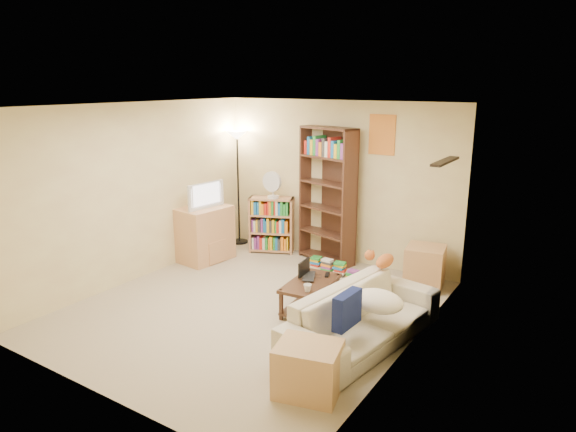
{
  "coord_description": "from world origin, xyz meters",
  "views": [
    {
      "loc": [
        3.61,
        -4.79,
        2.77
      ],
      "look_at": [
        0.08,
        0.71,
        1.05
      ],
      "focal_mm": 32.0,
      "sensor_mm": 36.0,
      "label": 1
    }
  ],
  "objects": [
    {
      "name": "navy_pillow",
      "position": [
        1.58,
        -0.53,
        0.57
      ],
      "size": [
        0.14,
        0.4,
        0.36
      ],
      "primitive_type": "cube",
      "rotation": [
        0.0,
        0.0,
        1.51
      ],
      "color": "#121B4F",
      "rests_on": "sofa"
    },
    {
      "name": "tv_stand",
      "position": [
        -1.7,
        1.04,
        0.43
      ],
      "size": [
        0.67,
        0.87,
        0.86
      ],
      "primitive_type": "cube",
      "rotation": [
        0.0,
        0.0,
        -0.12
      ],
      "color": "tan",
      "rests_on": "ground"
    },
    {
      "name": "room",
      "position": [
        0.0,
        0.01,
        1.62
      ],
      "size": [
        4.5,
        4.54,
        2.52
      ],
      "color": "tan",
      "rests_on": "ground"
    },
    {
      "name": "book_stacks",
      "position": [
        0.32,
        1.62,
        0.09
      ],
      "size": [
        0.92,
        0.39,
        0.21
      ],
      "color": "red",
      "rests_on": "ground"
    },
    {
      "name": "cream_blanket",
      "position": [
        1.7,
        -0.05,
        0.52
      ],
      "size": [
        0.55,
        0.4,
        0.24
      ],
      "primitive_type": "ellipsoid",
      "color": "white",
      "rests_on": "sofa"
    },
    {
      "name": "floor_lamp",
      "position": [
        -1.8,
        2.05,
        1.57
      ],
      "size": [
        0.33,
        0.33,
        1.96
      ],
      "color": "black",
      "rests_on": "ground"
    },
    {
      "name": "mug",
      "position": [
        0.79,
        0.03,
        0.43
      ],
      "size": [
        0.17,
        0.17,
        0.09
      ],
      "primitive_type": "imported",
      "rotation": [
        0.0,
        0.0,
        0.47
      ],
      "color": "silver",
      "rests_on": "coffee_table"
    },
    {
      "name": "laptop_screen",
      "position": [
        0.51,
        0.42,
        0.5
      ],
      "size": [
        0.04,
        0.29,
        0.19
      ],
      "primitive_type": "cube",
      "rotation": [
        0.0,
        0.0,
        0.09
      ],
      "color": "white",
      "rests_on": "laptop"
    },
    {
      "name": "tv_remote",
      "position": [
        0.74,
        0.6,
        0.4
      ],
      "size": [
        0.1,
        0.16,
        0.02
      ],
      "primitive_type": "cube",
      "rotation": [
        0.0,
        0.0,
        0.39
      ],
      "color": "black",
      "rests_on": "coffee_table"
    },
    {
      "name": "laptop",
      "position": [
        0.63,
        0.43,
        0.4
      ],
      "size": [
        0.53,
        0.5,
        0.03
      ],
      "primitive_type": "imported",
      "rotation": [
        0.0,
        0.0,
        2.01
      ],
      "color": "black",
      "rests_on": "coffee_table"
    },
    {
      "name": "television",
      "position": [
        -1.7,
        1.04,
        1.06
      ],
      "size": [
        0.72,
        0.26,
        0.4
      ],
      "primitive_type": "imported",
      "rotation": [
        0.0,
        0.0,
        1.45
      ],
      "color": "black",
      "rests_on": "tv_stand"
    },
    {
      "name": "desk_fan",
      "position": [
        -0.99,
        1.91,
        1.16
      ],
      "size": [
        0.33,
        0.19,
        0.44
      ],
      "color": "silver",
      "rests_on": "short_bookshelf"
    },
    {
      "name": "tabby_cat",
      "position": [
        1.41,
        0.74,
        0.68
      ],
      "size": [
        0.48,
        0.22,
        0.16
      ],
      "color": "#C56129",
      "rests_on": "sofa"
    },
    {
      "name": "tall_bookshelf",
      "position": [
        -0.05,
        2.05,
        1.11
      ],
      "size": [
        1.0,
        0.57,
        2.11
      ],
      "rotation": [
        0.0,
        0.0,
        -0.28
      ],
      "color": "#46271B",
      "rests_on": "ground"
    },
    {
      "name": "sofa",
      "position": [
        1.55,
        -0.08,
        0.3
      ],
      "size": [
        2.31,
        1.44,
        0.6
      ],
      "primitive_type": "imported",
      "rotation": [
        0.0,
        0.0,
        1.41
      ],
      "color": "beige",
      "rests_on": "ground"
    },
    {
      "name": "side_table",
      "position": [
        1.6,
        1.84,
        0.29
      ],
      "size": [
        0.58,
        0.58,
        0.58
      ],
      "primitive_type": "cube",
      "rotation": [
        0.0,
        0.0,
        0.16
      ],
      "color": "tan",
      "rests_on": "ground"
    },
    {
      "name": "short_bookshelf",
      "position": [
        -1.04,
        1.96,
        0.46
      ],
      "size": [
        0.78,
        0.56,
        0.93
      ],
      "rotation": [
        0.0,
        0.0,
        0.42
      ],
      "color": "tan",
      "rests_on": "ground"
    },
    {
      "name": "coffee_table",
      "position": [
        0.67,
        0.31,
        0.24
      ],
      "size": [
        0.56,
        0.91,
        0.39
      ],
      "rotation": [
        0.0,
        0.0,
        0.09
      ],
      "color": "#3D2217",
      "rests_on": "ground"
    },
    {
      "name": "end_cabinet",
      "position": [
        1.53,
        -1.2,
        0.24
      ],
      "size": [
        0.67,
        0.6,
        0.48
      ],
      "primitive_type": "cube",
      "rotation": [
        0.0,
        0.0,
        0.24
      ],
      "color": "tan",
      "rests_on": "ground"
    }
  ]
}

